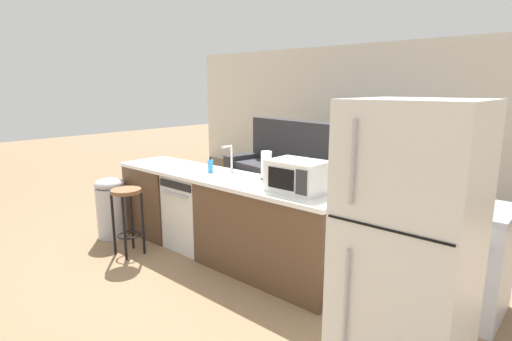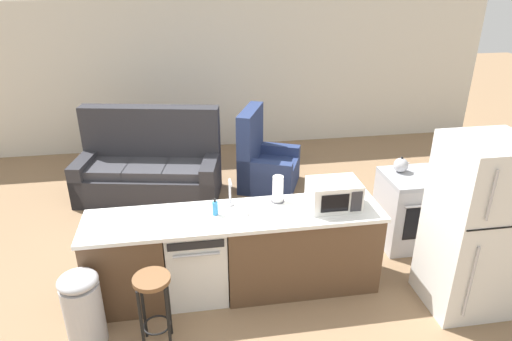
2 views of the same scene
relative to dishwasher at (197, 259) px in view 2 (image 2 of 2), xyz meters
name	(u,v)px [view 2 (image 2 of 2)]	position (x,y,z in m)	size (l,w,h in m)	color
ground_plane	(223,290)	(0.25, 0.00, -0.42)	(24.00, 24.00, 0.00)	#896B4C
wall_back	(215,76)	(0.55, 4.20, 0.88)	(10.00, 0.06, 2.60)	silver
kitchen_counter	(245,254)	(0.49, 0.00, 0.00)	(2.94, 0.66, 0.90)	brown
dishwasher	(197,259)	(0.00, 0.00, 0.00)	(0.58, 0.61, 0.84)	silver
stove_range	(413,209)	(2.60, 0.55, 0.03)	(0.76, 0.68, 0.90)	#B7B7BC
refrigerator	(474,227)	(2.60, -0.55, 0.45)	(0.72, 0.73, 1.75)	silver
microwave	(334,194)	(1.39, 0.00, 0.62)	(0.50, 0.37, 0.28)	white
sink_faucet	(230,194)	(0.37, 0.18, 0.61)	(0.07, 0.18, 0.30)	silver
paper_towel_roll	(278,189)	(0.87, 0.20, 0.62)	(0.14, 0.14, 0.28)	#4C4C51
soap_bottle	(215,208)	(0.21, 0.03, 0.55)	(0.06, 0.06, 0.18)	#338CCC
kettle	(401,165)	(2.43, 0.68, 0.56)	(0.21, 0.17, 0.19)	#B2B2B7
bar_stool	(154,297)	(-0.39, -0.65, 0.11)	(0.32, 0.32, 0.74)	brown
trash_bin	(83,308)	(-1.02, -0.51, -0.04)	(0.35, 0.35, 0.74)	#B7B7BC
couch	(150,169)	(-0.57, 2.37, -0.03)	(2.14, 1.27, 1.27)	#2D2D33
armchair	(263,164)	(1.10, 2.37, -0.07)	(1.07, 1.09, 1.20)	navy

